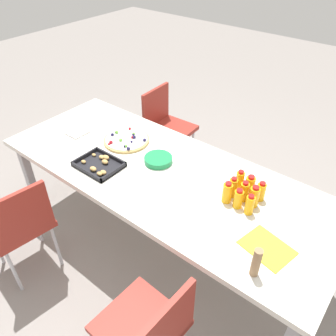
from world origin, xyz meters
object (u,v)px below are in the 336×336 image
(chair_far_right, at_px, (19,223))
(juice_bottle_6, at_px, (250,205))
(juice_bottle_4, at_px, (244,192))
(napkin_stack, at_px, (77,132))
(juice_bottle_7, at_px, (238,199))
(paper_folder, at_px, (267,248))
(party_table, at_px, (162,177))
(juice_bottle_5, at_px, (233,187))
(juice_bottle_0, at_px, (261,192))
(juice_bottle_2, at_px, (240,181))
(cardboard_tube, at_px, (256,262))
(plate_stack, at_px, (158,160))
(fruit_pizza, at_px, (126,140))
(chair_near_right, at_px, (165,123))
(chair_far_left, at_px, (149,329))
(juice_bottle_1, at_px, (250,186))
(juice_bottle_8, at_px, (227,193))
(snack_tray, at_px, (99,165))
(juice_bottle_3, at_px, (254,197))

(chair_far_right, xyz_separation_m, juice_bottle_6, (-1.23, -0.82, 0.29))
(juice_bottle_4, bearing_deg, napkin_stack, 5.28)
(juice_bottle_7, distance_m, paper_folder, 0.34)
(juice_bottle_6, relative_size, paper_folder, 0.54)
(party_table, distance_m, juice_bottle_4, 0.59)
(juice_bottle_5, bearing_deg, party_table, 9.29)
(juice_bottle_0, relative_size, juice_bottle_2, 0.90)
(juice_bottle_4, bearing_deg, paper_folder, 138.11)
(cardboard_tube, bearing_deg, plate_stack, -23.56)
(plate_stack, xyz_separation_m, napkin_stack, (0.77, 0.11, -0.01))
(fruit_pizza, xyz_separation_m, napkin_stack, (0.40, 0.16, -0.01))
(chair_near_right, bearing_deg, party_table, 35.57)
(chair_far_left, relative_size, paper_folder, 3.19)
(chair_far_right, height_order, juice_bottle_1, juice_bottle_1)
(chair_far_right, relative_size, juice_bottle_4, 5.81)
(juice_bottle_0, distance_m, juice_bottle_2, 0.15)
(juice_bottle_0, distance_m, juice_bottle_8, 0.21)
(juice_bottle_4, distance_m, fruit_pizza, 1.04)
(juice_bottle_2, xyz_separation_m, paper_folder, (-0.36, 0.33, -0.07))
(juice_bottle_6, xyz_separation_m, fruit_pizza, (1.12, -0.11, -0.05))
(juice_bottle_2, relative_size, juice_bottle_5, 1.03)
(chair_far_right, height_order, snack_tray, chair_far_right)
(juice_bottle_8, height_order, plate_stack, juice_bottle_8)
(juice_bottle_3, height_order, cardboard_tube, cardboard_tube)
(cardboard_tube, xyz_separation_m, paper_folder, (0.02, -0.19, -0.09))
(chair_far_right, height_order, juice_bottle_4, juice_bottle_4)
(paper_folder, bearing_deg, juice_bottle_5, -34.58)
(chair_far_right, relative_size, juice_bottle_2, 5.60)
(juice_bottle_8, xyz_separation_m, plate_stack, (0.59, -0.05, -0.05))
(chair_far_right, height_order, juice_bottle_0, juice_bottle_0)
(juice_bottle_3, bearing_deg, juice_bottle_4, -5.47)
(chair_near_right, xyz_separation_m, juice_bottle_4, (-1.22, 0.74, 0.29))
(juice_bottle_2, relative_size, paper_folder, 0.57)
(party_table, bearing_deg, snack_tray, 31.01)
(chair_far_left, height_order, plate_stack, chair_far_left)
(cardboard_tube, bearing_deg, juice_bottle_8, -44.42)
(party_table, xyz_separation_m, snack_tray, (0.38, 0.23, 0.07))
(juice_bottle_5, relative_size, snack_tray, 0.46)
(juice_bottle_4, bearing_deg, fruit_pizza, -1.63)
(juice_bottle_2, height_order, juice_bottle_3, same)
(juice_bottle_2, xyz_separation_m, snack_tray, (0.89, 0.39, -0.06))
(juice_bottle_8, xyz_separation_m, cardboard_tube, (-0.38, 0.37, 0.02))
(juice_bottle_4, distance_m, juice_bottle_5, 0.07)
(juice_bottle_1, distance_m, napkin_stack, 1.45)
(paper_folder, bearing_deg, cardboard_tube, 95.42)
(chair_far_left, distance_m, chair_far_right, 1.15)
(plate_stack, bearing_deg, snack_tray, 45.56)
(juice_bottle_5, bearing_deg, chair_far_left, 94.75)
(juice_bottle_0, distance_m, juice_bottle_1, 0.08)
(juice_bottle_5, xyz_separation_m, plate_stack, (0.59, 0.01, -0.05))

